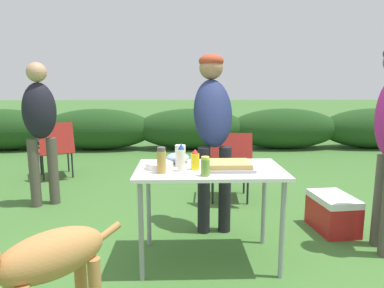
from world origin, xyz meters
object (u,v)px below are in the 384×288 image
Objects in this scene: standing_person_in_navy_coat at (213,120)px; standing_person_in_red_jacket at (40,121)px; camp_chair_near_hedge at (56,147)px; relish_jar at (205,166)px; spice_jar at (161,161)px; mustard_bottle at (195,160)px; mayo_bottle at (181,158)px; folding_table at (209,178)px; plate_stack at (160,165)px; cooler_box at (333,213)px; dog at (43,267)px; camp_chair_green_behind_table at (230,163)px; food_tray at (228,166)px; mixing_bowl at (178,158)px; paper_cup_stack at (180,156)px.

standing_person_in_navy_coat is 1.03× the size of standing_person_in_red_jacket.
relish_jar is at bearing -79.45° from camp_chair_near_hedge.
spice_jar reaches higher than mustard_bottle.
mustard_bottle is at bearing 109.35° from relish_jar.
mayo_bottle is 0.11m from mustard_bottle.
plate_stack is (-0.37, 0.00, 0.10)m from folding_table.
relish_jar reaches higher than cooler_box.
relish_jar reaches higher than dog.
mayo_bottle is 0.81m from standing_person_in_navy_coat.
cooler_box is at bearing -57.00° from camp_chair_near_hedge.
standing_person_in_navy_coat is at bearing 68.27° from mayo_bottle.
spice_jar is 0.92m from standing_person_in_navy_coat.
camp_chair_green_behind_table is (1.21, 2.35, -0.04)m from dog.
standing_person_in_red_jacket reaches higher than food_tray.
mixing_bowl is 0.22× the size of camp_chair_green_behind_table.
cooler_box is at bearing -10.79° from standing_person_in_navy_coat.
mixing_bowl is at bearing -112.56° from camp_chair_green_behind_table.
mixing_bowl is (0.13, 0.19, 0.02)m from plate_stack.
camp_chair_green_behind_table is (0.22, 1.40, -0.30)m from food_tray.
camp_chair_green_behind_table is (0.73, 1.36, -0.29)m from plate_stack.
mixing_bowl is 0.46m from relish_jar.
relish_jar is (0.33, -0.23, 0.04)m from plate_stack.
folding_table is at bearing 22.21° from spice_jar.
camp_chair_green_behind_table is (0.57, 1.30, -0.35)m from paper_cup_stack.
camp_chair_green_behind_table is (0.35, 1.36, -0.20)m from folding_table.
mayo_bottle is (-0.16, 0.14, 0.03)m from relish_jar.
spice_jar is 0.37× the size of cooler_box.
standing_person_in_navy_coat is (0.32, 0.45, 0.26)m from mixing_bowl.
cooler_box is at bearing 18.12° from plate_stack.
standing_person_in_navy_coat is (0.08, 0.64, 0.37)m from folding_table.
camp_chair_green_behind_table is (0.27, 0.72, -0.57)m from standing_person_in_navy_coat.
spice_jar is at bearing -157.95° from mustard_bottle.
spice_jar is at bearing -108.28° from mixing_bowl.
camp_chair_near_hedge is at bearing 128.43° from mixing_bowl.
spice_jar reaches higher than camp_chair_near_hedge.
mixing_bowl is 1.36m from dog.
relish_jar is at bearing -39.82° from mayo_bottle.
mayo_bottle is 2.10m from standing_person_in_red_jacket.
camp_chair_green_behind_table is (0.59, 1.17, -0.31)m from mixing_bowl.
dog is at bearing -121.42° from paper_cup_stack.
food_tray is 1.40m from dog.
paper_cup_stack is 3.05m from camp_chair_near_hedge.
standing_person_in_red_jacket reaches higher than mayo_bottle.
folding_table is 1.32× the size of camp_chair_green_behind_table.
standing_person_in_red_jacket is (-1.42, 1.45, 0.13)m from spice_jar.
paper_cup_stack is 2.00m from standing_person_in_red_jacket.
spice_jar is 0.11× the size of standing_person_in_navy_coat.
folding_table is at bearing 22.69° from mayo_bottle.
camp_chair_green_behind_table is 1.64× the size of cooler_box.
food_tray is 3.34m from camp_chair_near_hedge.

